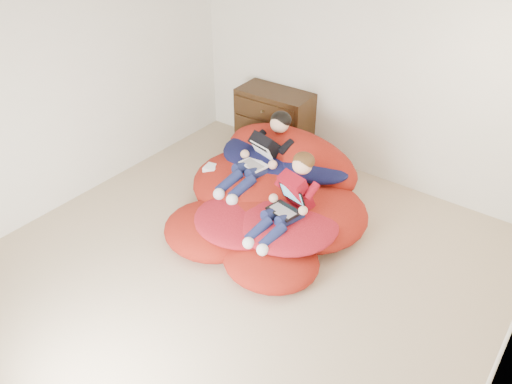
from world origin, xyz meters
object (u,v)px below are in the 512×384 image
Objects in this scene: younger_boy at (290,196)px; laptop_black at (287,203)px; beanbag_pile at (273,194)px; laptop_white at (258,158)px; older_boy at (264,151)px; dresser at (274,123)px.

younger_boy is 0.09m from laptop_black.
laptop_white is (-0.29, 0.07, 0.36)m from beanbag_pile.
laptop_black is at bearing -32.58° from laptop_white.
laptop_black is (0.75, -0.60, -0.11)m from older_boy.
younger_boy reaches higher than beanbag_pile.
older_boy is 0.13m from laptop_white.
older_boy is 1.24× the size of younger_boy.
beanbag_pile is at bearing 138.50° from laptop_black.
younger_boy is at bearing -38.73° from beanbag_pile.
beanbag_pile is 0.53m from older_boy.
beanbag_pile is 0.69m from laptop_black.
older_boy is 0.94m from younger_boy.
laptop_white is at bearing 149.55° from younger_boy.
older_boy is at bearing -61.32° from dresser.
laptop_white is 0.89m from laptop_black.
dresser reaches higher than laptop_black.
older_boy is at bearing 90.00° from laptop_white.
laptop_white is at bearing 166.32° from beanbag_pile.
older_boy is 0.97m from laptop_black.
dresser is at bearing 124.80° from beanbag_pile.
beanbag_pile is 2.30× the size of younger_boy.
beanbag_pile is at bearing -33.49° from older_boy.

